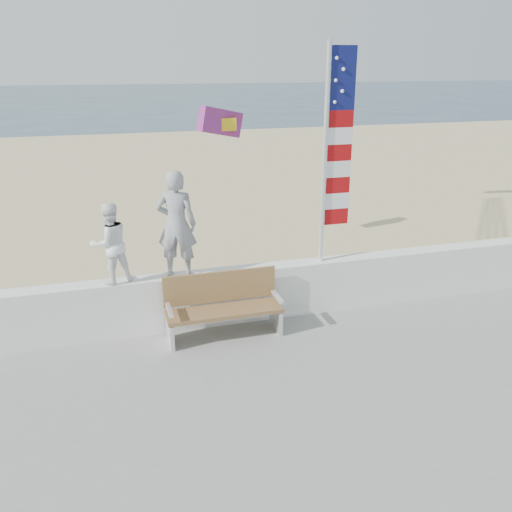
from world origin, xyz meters
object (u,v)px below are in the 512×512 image
object	(u,v)px
adult	(177,224)
child	(110,243)
bench	(223,305)
flag	(333,147)

from	to	relation	value
adult	child	distance (m)	1.03
adult	bench	world-z (taller)	adult
adult	flag	bearing A→B (deg)	-161.34
bench	flag	world-z (taller)	flag
adult	bench	size ratio (longest dim) A/B	0.93
adult	child	size ratio (longest dim) A/B	1.35
child	flag	world-z (taller)	flag
bench	child	bearing A→B (deg)	164.20
adult	child	world-z (taller)	adult
adult	bench	bearing A→B (deg)	161.38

